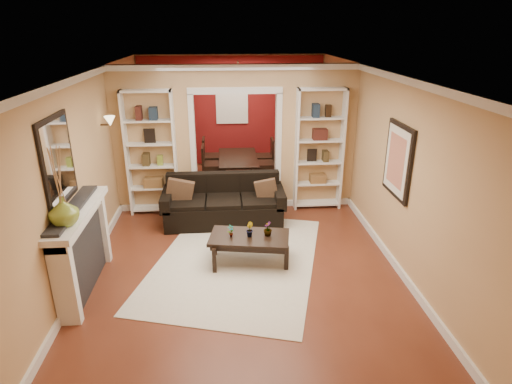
{
  "coord_description": "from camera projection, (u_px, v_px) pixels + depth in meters",
  "views": [
    {
      "loc": [
        -0.23,
        -6.6,
        3.32
      ],
      "look_at": [
        0.22,
        -0.8,
        1.06
      ],
      "focal_mm": 30.0,
      "sensor_mm": 36.0,
      "label": 1
    }
  ],
  "objects": [
    {
      "name": "floor",
      "position": [
        240.0,
        233.0,
        7.35
      ],
      "size": [
        8.0,
        8.0,
        0.0
      ],
      "primitive_type": "plane",
      "color": "brown",
      "rests_on": "ground"
    },
    {
      "name": "ceiling",
      "position": [
        237.0,
        71.0,
        6.37
      ],
      "size": [
        8.0,
        8.0,
        0.0
      ],
      "primitive_type": "plane",
      "rotation": [
        3.14,
        0.0,
        0.0
      ],
      "color": "white",
      "rests_on": "ground"
    },
    {
      "name": "wall_back",
      "position": [
        232.0,
        111.0,
        10.58
      ],
      "size": [
        8.0,
        0.0,
        8.0
      ],
      "primitive_type": "plane",
      "rotation": [
        1.57,
        0.0,
        0.0
      ],
      "color": "tan",
      "rests_on": "ground"
    },
    {
      "name": "wall_front",
      "position": [
        260.0,
        313.0,
        3.15
      ],
      "size": [
        8.0,
        0.0,
        8.0
      ],
      "primitive_type": "plane",
      "rotation": [
        -1.57,
        0.0,
        0.0
      ],
      "color": "tan",
      "rests_on": "ground"
    },
    {
      "name": "wall_left",
      "position": [
        95.0,
        161.0,
        6.7
      ],
      "size": [
        0.0,
        8.0,
        8.0
      ],
      "primitive_type": "plane",
      "rotation": [
        1.57,
        0.0,
        1.57
      ],
      "color": "tan",
      "rests_on": "ground"
    },
    {
      "name": "wall_right",
      "position": [
        375.0,
        154.0,
        7.03
      ],
      "size": [
        0.0,
        8.0,
        8.0
      ],
      "primitive_type": "plane",
      "rotation": [
        1.57,
        0.0,
        -1.57
      ],
      "color": "tan",
      "rests_on": "ground"
    },
    {
      "name": "partition_wall",
      "position": [
        236.0,
        139.0,
        7.98
      ],
      "size": [
        4.5,
        0.15,
        2.7
      ],
      "primitive_type": "cube",
      "color": "tan",
      "rests_on": "floor"
    },
    {
      "name": "red_back_panel",
      "position": [
        232.0,
        113.0,
        10.56
      ],
      "size": [
        4.44,
        0.04,
        2.64
      ],
      "primitive_type": "cube",
      "color": "maroon",
      "rests_on": "floor"
    },
    {
      "name": "dining_window",
      "position": [
        232.0,
        104.0,
        10.44
      ],
      "size": [
        0.78,
        0.03,
        0.98
      ],
      "primitive_type": "cube",
      "color": "#8CA5CC",
      "rests_on": "wall_back"
    },
    {
      "name": "area_rug",
      "position": [
        236.0,
        260.0,
        6.48
      ],
      "size": [
        3.09,
        3.73,
        0.01
      ],
      "primitive_type": "cube",
      "rotation": [
        0.0,
        0.0,
        -0.27
      ],
      "color": "silver",
      "rests_on": "floor"
    },
    {
      "name": "sofa",
      "position": [
        224.0,
        201.0,
        7.6
      ],
      "size": [
        2.15,
        0.93,
        0.84
      ],
      "primitive_type": "cube",
      "color": "black",
      "rests_on": "floor"
    },
    {
      "name": "pillow_left",
      "position": [
        180.0,
        191.0,
        7.45
      ],
      "size": [
        0.46,
        0.14,
        0.46
      ],
      "primitive_type": "cube",
      "rotation": [
        0.0,
        0.0,
        -0.01
      ],
      "color": "brown",
      "rests_on": "sofa"
    },
    {
      "name": "pillow_right",
      "position": [
        266.0,
        191.0,
        7.57
      ],
      "size": [
        0.38,
        0.14,
        0.38
      ],
      "primitive_type": "cube",
      "rotation": [
        0.0,
        0.0,
        -0.1
      ],
      "color": "brown",
      "rests_on": "sofa"
    },
    {
      "name": "coffee_table",
      "position": [
        249.0,
        249.0,
        6.36
      ],
      "size": [
        1.25,
        0.81,
        0.44
      ],
      "primitive_type": "cube",
      "rotation": [
        0.0,
        0.0,
        -0.17
      ],
      "color": "black",
      "rests_on": "floor"
    },
    {
      "name": "plant_left",
      "position": [
        231.0,
        231.0,
        6.23
      ],
      "size": [
        0.12,
        0.11,
        0.18
      ],
      "primitive_type": "imported",
      "rotation": [
        0.0,
        0.0,
        0.56
      ],
      "color": "#336626",
      "rests_on": "coffee_table"
    },
    {
      "name": "plant_center",
      "position": [
        249.0,
        229.0,
        6.24
      ],
      "size": [
        0.11,
        0.13,
        0.22
      ],
      "primitive_type": "imported",
      "rotation": [
        0.0,
        0.0,
        1.75
      ],
      "color": "#336626",
      "rests_on": "coffee_table"
    },
    {
      "name": "plant_right",
      "position": [
        268.0,
        229.0,
        6.26
      ],
      "size": [
        0.13,
        0.13,
        0.22
      ],
      "primitive_type": "imported",
      "rotation": [
        0.0,
        0.0,
        4.66
      ],
      "color": "#336626",
      "rests_on": "coffee_table"
    },
    {
      "name": "bookshelf_left",
      "position": [
        151.0,
        154.0,
        7.78
      ],
      "size": [
        0.9,
        0.3,
        2.3
      ],
      "primitive_type": "cube",
      "color": "white",
      "rests_on": "floor"
    },
    {
      "name": "bookshelf_right",
      "position": [
        319.0,
        150.0,
        8.01
      ],
      "size": [
        0.9,
        0.3,
        2.3
      ],
      "primitive_type": "cube",
      "color": "white",
      "rests_on": "floor"
    },
    {
      "name": "fireplace",
      "position": [
        84.0,
        250.0,
        5.6
      ],
      "size": [
        0.32,
        1.7,
        1.16
      ],
      "primitive_type": "cube",
      "color": "white",
      "rests_on": "floor"
    },
    {
      "name": "vase",
      "position": [
        64.0,
        211.0,
        4.91
      ],
      "size": [
        0.43,
        0.43,
        0.35
      ],
      "primitive_type": "imported",
      "rotation": [
        0.0,
        0.0,
        0.34
      ],
      "color": "olive",
      "rests_on": "fireplace"
    },
    {
      "name": "mirror",
      "position": [
        58.0,
        161.0,
        5.15
      ],
      "size": [
        0.03,
        0.95,
        1.1
      ],
      "primitive_type": "cube",
      "color": "silver",
      "rests_on": "wall_left"
    },
    {
      "name": "wall_sconce",
      "position": [
        106.0,
        123.0,
        7.05
      ],
      "size": [
        0.18,
        0.18,
        0.22
      ],
      "primitive_type": "cube",
      "color": "#FFE0A5",
      "rests_on": "wall_left"
    },
    {
      "name": "framed_art",
      "position": [
        397.0,
        161.0,
        6.02
      ],
      "size": [
        0.04,
        0.85,
        1.05
      ],
      "primitive_type": "cube",
      "color": "black",
      "rests_on": "wall_right"
    },
    {
      "name": "dining_table",
      "position": [
        239.0,
        168.0,
        9.8
      ],
      "size": [
        1.56,
        0.87,
        0.55
      ],
      "primitive_type": "imported",
      "rotation": [
        0.0,
        0.0,
        1.57
      ],
      "color": "black",
      "rests_on": "floor"
    },
    {
      "name": "dining_chair_nw",
      "position": [
        215.0,
        165.0,
        9.41
      ],
      "size": [
        0.59,
        0.59,
        0.93
      ],
      "primitive_type": "cube",
      "rotation": [
        0.0,
        0.0,
        1.94
      ],
      "color": "black",
      "rests_on": "floor"
    },
    {
      "name": "dining_chair_ne",
      "position": [
        265.0,
        164.0,
        9.49
      ],
      "size": [
        0.53,
        0.53,
        0.92
      ],
      "primitive_type": "cube",
      "rotation": [
        0.0,
        0.0,
        -1.38
      ],
      "color": "black",
      "rests_on": "floor"
    },
    {
      "name": "dining_chair_sw",
      "position": [
        215.0,
        157.0,
        9.97
      ],
      "size": [
        0.62,
        0.62,
        0.95
      ],
      "primitive_type": "cube",
      "rotation": [
        0.0,
        0.0,
        1.16
      ],
      "color": "black",
      "rests_on": "floor"
    },
    {
      "name": "dining_chair_se",
      "position": [
        262.0,
        157.0,
        10.06
      ],
      "size": [
        0.51,
        0.51,
        0.9
      ],
      "primitive_type": "cube",
      "rotation": [
        0.0,
        0.0,
        -1.74
      ],
      "color": "black",
      "rests_on": "floor"
    },
    {
      "name": "chandelier",
      "position": [
        233.0,
        91.0,
        9.13
      ],
      "size": [
        0.5,
        0.5,
        0.3
      ],
      "primitive_type": "cube",
      "color": "#302216",
      "rests_on": "ceiling"
    }
  ]
}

